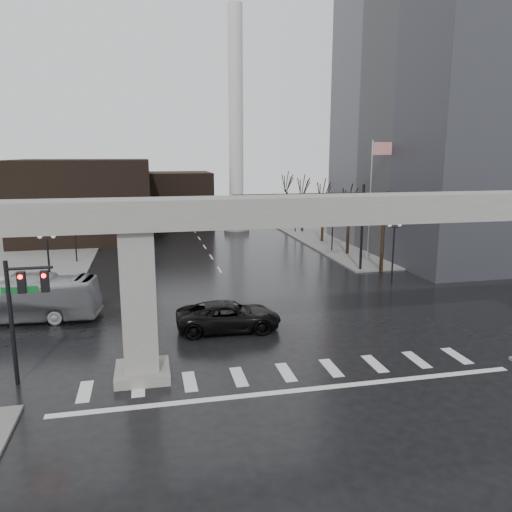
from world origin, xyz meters
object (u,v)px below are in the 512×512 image
Objects in this scene: pickup_truck at (229,316)px; far_car at (144,259)px; city_bus at (15,299)px; signal_mast_arm at (323,209)px.

pickup_truck reaches higher than far_car.
pickup_truck is 0.60× the size of city_bus.
signal_mast_arm reaches higher than pickup_truck.
signal_mast_arm reaches higher than city_bus.
signal_mast_arm is 17.71m from pickup_truck.
city_bus is at bearing -114.39° from far_car.
city_bus is at bearing 72.46° from pickup_truck.
city_bus is 17.12m from far_car.
far_car is (8.22, 15.00, -0.84)m from city_bus.
city_bus reaches higher than far_car.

